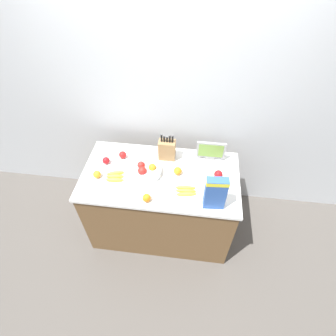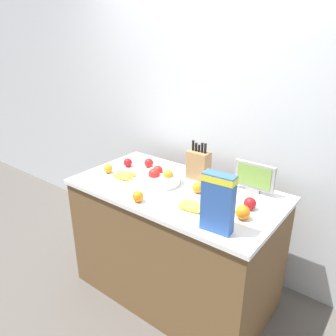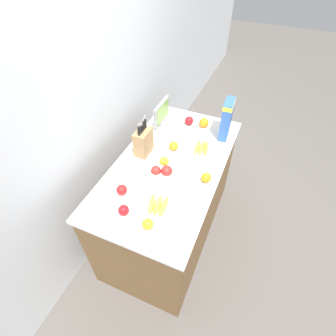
% 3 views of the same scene
% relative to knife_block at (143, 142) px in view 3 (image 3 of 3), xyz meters
% --- Properties ---
extents(ground_plane, '(14.00, 14.00, 0.00)m').
position_rel_knife_block_xyz_m(ground_plane, '(-0.03, -0.23, -1.00)').
color(ground_plane, '#514C47').
extents(wall_back, '(9.00, 0.06, 2.60)m').
position_rel_knife_block_xyz_m(wall_back, '(-0.03, 0.37, 0.30)').
color(wall_back, silver).
rests_on(wall_back, ground_plane).
extents(counter, '(1.45, 0.77, 0.89)m').
position_rel_knife_block_xyz_m(counter, '(-0.03, -0.23, -0.55)').
color(counter, brown).
rests_on(counter, ground_plane).
extents(knife_block, '(0.16, 0.10, 0.31)m').
position_rel_knife_block_xyz_m(knife_block, '(0.00, 0.00, 0.00)').
color(knife_block, '#937047').
rests_on(knife_block, counter).
extents(small_monitor, '(0.27, 0.03, 0.21)m').
position_rel_knife_block_xyz_m(small_monitor, '(0.41, 0.03, 0.00)').
color(small_monitor, gray).
rests_on(small_monitor, counter).
extents(cereal_box, '(0.18, 0.08, 0.33)m').
position_rel_knife_block_xyz_m(cereal_box, '(0.45, -0.52, 0.07)').
color(cereal_box, '#2D56A8').
rests_on(cereal_box, counter).
extents(fruit_bowl, '(0.29, 0.29, 0.12)m').
position_rel_knife_block_xyz_m(fruit_bowl, '(-0.17, -0.23, -0.07)').
color(fruit_bowl, silver).
rests_on(fruit_bowl, counter).
extents(banana_bunch_left, '(0.19, 0.13, 0.03)m').
position_rel_knife_block_xyz_m(banana_bunch_left, '(0.22, -0.40, -0.09)').
color(banana_bunch_left, yellow).
rests_on(banana_bunch_left, counter).
extents(banana_bunch_right, '(0.18, 0.15, 0.04)m').
position_rel_knife_block_xyz_m(banana_bunch_right, '(-0.44, -0.32, -0.09)').
color(banana_bunch_right, yellow).
rests_on(banana_bunch_right, counter).
extents(apple_rear, '(0.07, 0.07, 0.07)m').
position_rel_knife_block_xyz_m(apple_rear, '(-0.43, -0.05, -0.07)').
color(apple_rear, red).
rests_on(apple_rear, counter).
extents(apple_by_knife_block, '(0.07, 0.07, 0.07)m').
position_rel_knife_block_xyz_m(apple_by_knife_block, '(-0.57, -0.15, -0.07)').
color(apple_by_knife_block, '#A31419').
rests_on(apple_by_knife_block, counter).
extents(apple_middle, '(0.08, 0.08, 0.08)m').
position_rel_knife_block_xyz_m(apple_middle, '(0.49, -0.19, -0.07)').
color(apple_middle, '#A31419').
rests_on(apple_middle, counter).
extents(orange_front_right, '(0.08, 0.08, 0.08)m').
position_rel_knife_block_xyz_m(orange_front_right, '(0.51, -0.32, -0.07)').
color(orange_front_right, orange).
rests_on(orange_front_right, counter).
extents(orange_back_center, '(0.07, 0.07, 0.07)m').
position_rel_knife_block_xyz_m(orange_back_center, '(0.12, -0.20, -0.07)').
color(orange_back_center, orange).
rests_on(orange_back_center, counter).
extents(orange_by_cereal, '(0.07, 0.07, 0.07)m').
position_rel_knife_block_xyz_m(orange_by_cereal, '(-0.60, -0.33, -0.07)').
color(orange_by_cereal, orange).
rests_on(orange_by_cereal, counter).
extents(orange_near_bowl, '(0.07, 0.07, 0.07)m').
position_rel_knife_block_xyz_m(orange_near_bowl, '(-0.10, -0.53, -0.07)').
color(orange_near_bowl, orange).
rests_on(orange_near_bowl, counter).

